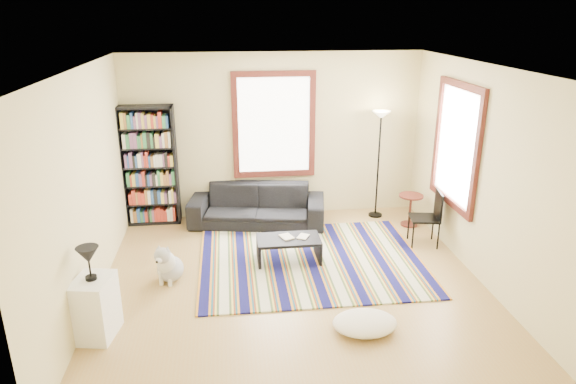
{
  "coord_description": "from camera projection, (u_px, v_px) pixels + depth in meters",
  "views": [
    {
      "loc": [
        -0.79,
        -6.0,
        3.43
      ],
      "look_at": [
        0.0,
        0.5,
        1.1
      ],
      "focal_mm": 32.0,
      "sensor_mm": 36.0,
      "label": 1
    }
  ],
  "objects": [
    {
      "name": "dog",
      "position": [
        170.0,
        261.0,
        6.82
      ],
      "size": [
        0.56,
        0.65,
        0.55
      ],
      "primitive_type": null,
      "rotation": [
        0.0,
        0.0,
        -0.36
      ],
      "color": "silver",
      "rests_on": "floor"
    },
    {
      "name": "rug",
      "position": [
        311.0,
        260.0,
        7.42
      ],
      "size": [
        3.18,
        2.54,
        0.02
      ],
      "primitive_type": "cube",
      "color": "#0E0D44",
      "rests_on": "floor"
    },
    {
      "name": "book_a",
      "position": [
        282.0,
        238.0,
        7.29
      ],
      "size": [
        0.26,
        0.23,
        0.02
      ],
      "primitive_type": "imported",
      "rotation": [
        0.0,
        0.0,
        0.36
      ],
      "color": "beige",
      "rests_on": "coffee_table"
    },
    {
      "name": "ceiling",
      "position": [
        293.0,
        63.0,
        5.9
      ],
      "size": [
        5.0,
        5.0,
        0.1
      ],
      "primitive_type": "cube",
      "color": "white",
      "rests_on": "floor"
    },
    {
      "name": "floor_lamp",
      "position": [
        378.0,
        165.0,
        8.75
      ],
      "size": [
        0.39,
        0.39,
        1.86
      ],
      "primitive_type": null,
      "rotation": [
        0.0,
        0.0,
        -0.41
      ],
      "color": "black",
      "rests_on": "floor"
    },
    {
      "name": "wall_left",
      "position": [
        80.0,
        191.0,
        6.09
      ],
      "size": [
        0.1,
        5.0,
        2.8
      ],
      "primitive_type": "cube",
      "color": "beige",
      "rests_on": "floor"
    },
    {
      "name": "side_table",
      "position": [
        410.0,
        210.0,
        8.57
      ],
      "size": [
        0.45,
        0.45,
        0.54
      ],
      "primitive_type": "cylinder",
      "rotation": [
        0.0,
        0.0,
        0.13
      ],
      "color": "#4E1A13",
      "rests_on": "floor"
    },
    {
      "name": "floor",
      "position": [
        292.0,
        285.0,
        6.87
      ],
      "size": [
        5.0,
        5.0,
        0.1
      ],
      "primitive_type": "cube",
      "color": "#9E7E48",
      "rests_on": "ground"
    },
    {
      "name": "window_right",
      "position": [
        456.0,
        145.0,
        7.34
      ],
      "size": [
        0.06,
        1.2,
        1.6
      ],
      "primitive_type": "cube",
      "color": "white",
      "rests_on": "wall_right"
    },
    {
      "name": "book_b",
      "position": [
        298.0,
        236.0,
        7.37
      ],
      "size": [
        0.22,
        0.24,
        0.01
      ],
      "primitive_type": "imported",
      "rotation": [
        0.0,
        0.0,
        -0.5
      ],
      "color": "beige",
      "rests_on": "coffee_table"
    },
    {
      "name": "table_lamp",
      "position": [
        89.0,
        264.0,
        5.44
      ],
      "size": [
        0.25,
        0.25,
        0.38
      ],
      "primitive_type": null,
      "rotation": [
        0.0,
        0.0,
        -0.03
      ],
      "color": "black",
      "rests_on": "white_cabinet"
    },
    {
      "name": "window_back",
      "position": [
        274.0,
        125.0,
        8.63
      ],
      "size": [
        1.2,
        0.06,
        1.6
      ],
      "primitive_type": "cube",
      "color": "white",
      "rests_on": "wall_back"
    },
    {
      "name": "wall_right",
      "position": [
        487.0,
        175.0,
        6.67
      ],
      "size": [
        0.1,
        5.0,
        2.8
      ],
      "primitive_type": "cube",
      "color": "beige",
      "rests_on": "floor"
    },
    {
      "name": "coffee_table",
      "position": [
        289.0,
        250.0,
        7.36
      ],
      "size": [
        0.96,
        0.61,
        0.36
      ],
      "primitive_type": "cube",
      "rotation": [
        0.0,
        0.0,
        -0.13
      ],
      "color": "black",
      "rests_on": "floor"
    },
    {
      "name": "bookshelf",
      "position": [
        150.0,
        166.0,
        8.45
      ],
      "size": [
        0.9,
        0.3,
        2.0
      ],
      "primitive_type": "cube",
      "color": "black",
      "rests_on": "floor"
    },
    {
      "name": "wall_front",
      "position": [
        335.0,
        286.0,
        4.0
      ],
      "size": [
        5.0,
        0.1,
        2.8
      ],
      "primitive_type": "cube",
      "color": "beige",
      "rests_on": "floor"
    },
    {
      "name": "wall_back",
      "position": [
        274.0,
        136.0,
        8.77
      ],
      "size": [
        5.0,
        0.1,
        2.8
      ],
      "primitive_type": "cube",
      "color": "beige",
      "rests_on": "floor"
    },
    {
      "name": "folding_chair",
      "position": [
        424.0,
        218.0,
        7.82
      ],
      "size": [
        0.48,
        0.46,
        0.86
      ],
      "primitive_type": "cube",
      "rotation": [
        0.0,
        0.0,
        -0.16
      ],
      "color": "black",
      "rests_on": "floor"
    },
    {
      "name": "floor_cushion",
      "position": [
        365.0,
        323.0,
        5.79
      ],
      "size": [
        0.9,
        0.8,
        0.18
      ],
      "primitive_type": "ellipsoid",
      "rotation": [
        0.0,
        0.0,
        -0.41
      ],
      "color": "silver",
      "rests_on": "floor"
    },
    {
      "name": "white_cabinet",
      "position": [
        95.0,
        308.0,
        5.62
      ],
      "size": [
        0.47,
        0.56,
        0.7
      ],
      "primitive_type": "cube",
      "rotation": [
        0.0,
        0.0,
        -0.18
      ],
      "color": "white",
      "rests_on": "floor"
    },
    {
      "name": "sofa",
      "position": [
        257.0,
        205.0,
        8.62
      ],
      "size": [
        2.35,
        1.25,
        0.65
      ],
      "primitive_type": "imported",
      "rotation": [
        0.0,
        0.0,
        -0.17
      ],
      "color": "black",
      "rests_on": "floor"
    }
  ]
}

